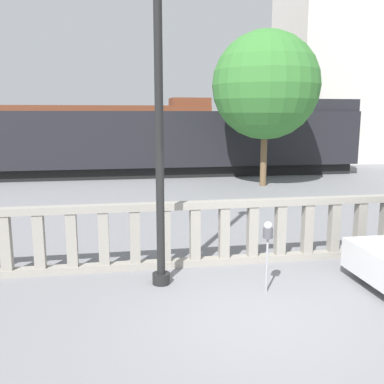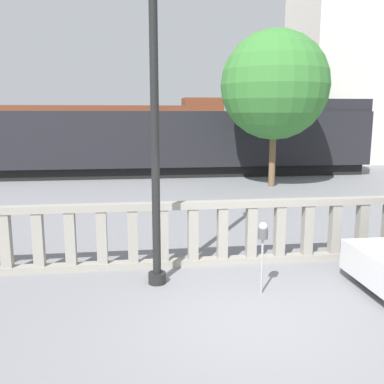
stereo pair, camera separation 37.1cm
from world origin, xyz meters
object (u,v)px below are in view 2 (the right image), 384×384
object	(u,v)px
parking_meter	(263,237)
train_far	(61,129)
lamppost	(154,72)
train_near	(145,142)
tree_left	(275,85)

from	to	relation	value
parking_meter	train_far	world-z (taller)	train_far
lamppost	train_near	size ratio (longest dim) A/B	0.31
parking_meter	train_far	bearing A→B (deg)	105.94
parking_meter	train_near	distance (m)	14.97
train_far	train_near	bearing A→B (deg)	-63.90
train_far	tree_left	distance (m)	20.35
lamppost	parking_meter	distance (m)	3.34
lamppost	tree_left	xyz separation A→B (m)	(5.42, 10.15, 0.47)
train_near	lamppost	bearing A→B (deg)	-90.41
train_near	train_far	distance (m)	14.04
parking_meter	train_far	xyz separation A→B (m)	(-7.85, 27.48, 0.92)
parking_meter	train_near	world-z (taller)	train_near
train_far	tree_left	size ratio (longest dim) A/B	3.91
lamppost	train_near	world-z (taller)	lamppost
parking_meter	train_far	distance (m)	28.59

